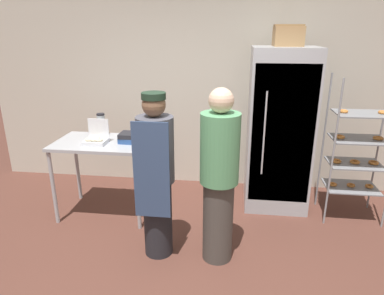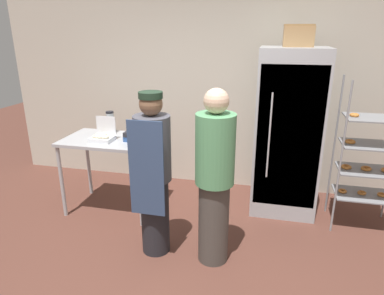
{
  "view_description": "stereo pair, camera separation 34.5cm",
  "coord_description": "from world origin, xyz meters",
  "px_view_note": "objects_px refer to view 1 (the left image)",
  "views": [
    {
      "loc": [
        0.3,
        -2.42,
        2.13
      ],
      "look_at": [
        -0.11,
        0.82,
        1.02
      ],
      "focal_mm": 32.0,
      "sensor_mm": 36.0,
      "label": 1
    },
    {
      "loc": [
        0.64,
        -2.36,
        2.13
      ],
      "look_at": [
        -0.11,
        0.82,
        1.02
      ],
      "focal_mm": 32.0,
      "sensor_mm": 36.0,
      "label": 2
    }
  ],
  "objects_px": {
    "baking_rack": "(357,152)",
    "cardboard_storage_box": "(288,36)",
    "donut_box": "(96,140)",
    "person_customer": "(219,177)",
    "person_baker": "(156,175)",
    "binder_stack": "(132,138)",
    "blender_pitcher": "(101,126)",
    "refrigerator": "(279,131)"
  },
  "relations": [
    {
      "from": "refrigerator",
      "to": "person_baker",
      "type": "xyz_separation_m",
      "value": [
        -1.26,
        -1.21,
        -0.14
      ]
    },
    {
      "from": "baking_rack",
      "to": "person_baker",
      "type": "height_order",
      "value": "baking_rack"
    },
    {
      "from": "blender_pitcher",
      "to": "person_customer",
      "type": "height_order",
      "value": "person_customer"
    },
    {
      "from": "refrigerator",
      "to": "blender_pitcher",
      "type": "distance_m",
      "value": 2.16
    },
    {
      "from": "donut_box",
      "to": "person_baker",
      "type": "bearing_deg",
      "value": -36.51
    },
    {
      "from": "binder_stack",
      "to": "person_customer",
      "type": "height_order",
      "value": "person_customer"
    },
    {
      "from": "binder_stack",
      "to": "person_baker",
      "type": "bearing_deg",
      "value": -58.9
    },
    {
      "from": "person_baker",
      "to": "person_customer",
      "type": "bearing_deg",
      "value": -0.47
    },
    {
      "from": "blender_pitcher",
      "to": "binder_stack",
      "type": "distance_m",
      "value": 0.5
    },
    {
      "from": "person_customer",
      "to": "cardboard_storage_box",
      "type": "bearing_deg",
      "value": 62.37
    },
    {
      "from": "refrigerator",
      "to": "donut_box",
      "type": "relative_size",
      "value": 7.35
    },
    {
      "from": "binder_stack",
      "to": "cardboard_storage_box",
      "type": "relative_size",
      "value": 0.81
    },
    {
      "from": "person_customer",
      "to": "person_baker",
      "type": "bearing_deg",
      "value": 179.53
    },
    {
      "from": "donut_box",
      "to": "binder_stack",
      "type": "distance_m",
      "value": 0.41
    },
    {
      "from": "baking_rack",
      "to": "person_customer",
      "type": "distance_m",
      "value": 1.83
    },
    {
      "from": "refrigerator",
      "to": "blender_pitcher",
      "type": "height_order",
      "value": "refrigerator"
    },
    {
      "from": "person_customer",
      "to": "baking_rack",
      "type": "bearing_deg",
      "value": 33.65
    },
    {
      "from": "refrigerator",
      "to": "blender_pitcher",
      "type": "bearing_deg",
      "value": -173.09
    },
    {
      "from": "refrigerator",
      "to": "cardboard_storage_box",
      "type": "distance_m",
      "value": 1.1
    },
    {
      "from": "cardboard_storage_box",
      "to": "person_baker",
      "type": "height_order",
      "value": "cardboard_storage_box"
    },
    {
      "from": "refrigerator",
      "to": "person_customer",
      "type": "relative_size",
      "value": 1.17
    },
    {
      "from": "baking_rack",
      "to": "donut_box",
      "type": "bearing_deg",
      "value": -172.43
    },
    {
      "from": "cardboard_storage_box",
      "to": "refrigerator",
      "type": "bearing_deg",
      "value": -102.06
    },
    {
      "from": "binder_stack",
      "to": "cardboard_storage_box",
      "type": "xyz_separation_m",
      "value": [
        1.72,
        0.58,
        1.1
      ]
    },
    {
      "from": "baking_rack",
      "to": "person_baker",
      "type": "bearing_deg",
      "value": -154.47
    },
    {
      "from": "baking_rack",
      "to": "cardboard_storage_box",
      "type": "distance_m",
      "value": 1.54
    },
    {
      "from": "donut_box",
      "to": "blender_pitcher",
      "type": "relative_size",
      "value": 0.98
    },
    {
      "from": "donut_box",
      "to": "cardboard_storage_box",
      "type": "distance_m",
      "value": 2.49
    },
    {
      "from": "blender_pitcher",
      "to": "person_baker",
      "type": "distance_m",
      "value": 1.31
    },
    {
      "from": "baking_rack",
      "to": "binder_stack",
      "type": "xyz_separation_m",
      "value": [
        -2.56,
        -0.28,
        0.16
      ]
    },
    {
      "from": "baking_rack",
      "to": "binder_stack",
      "type": "bearing_deg",
      "value": -173.76
    },
    {
      "from": "binder_stack",
      "to": "person_customer",
      "type": "bearing_deg",
      "value": -35.52
    },
    {
      "from": "refrigerator",
      "to": "cardboard_storage_box",
      "type": "bearing_deg",
      "value": 77.94
    },
    {
      "from": "blender_pitcher",
      "to": "person_baker",
      "type": "relative_size",
      "value": 0.17
    },
    {
      "from": "baking_rack",
      "to": "refrigerator",
      "type": "bearing_deg",
      "value": 167.16
    },
    {
      "from": "blender_pitcher",
      "to": "person_baker",
      "type": "height_order",
      "value": "person_baker"
    },
    {
      "from": "refrigerator",
      "to": "binder_stack",
      "type": "bearing_deg",
      "value": -164.35
    },
    {
      "from": "donut_box",
      "to": "binder_stack",
      "type": "bearing_deg",
      "value": 15.99
    },
    {
      "from": "refrigerator",
      "to": "donut_box",
      "type": "distance_m",
      "value": 2.17
    },
    {
      "from": "donut_box",
      "to": "baking_rack",
      "type": "bearing_deg",
      "value": 7.57
    },
    {
      "from": "refrigerator",
      "to": "cardboard_storage_box",
      "type": "xyz_separation_m",
      "value": [
        0.02,
        0.1,
        1.1
      ]
    },
    {
      "from": "baking_rack",
      "to": "cardboard_storage_box",
      "type": "xyz_separation_m",
      "value": [
        -0.84,
        0.3,
        1.26
      ]
    }
  ]
}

